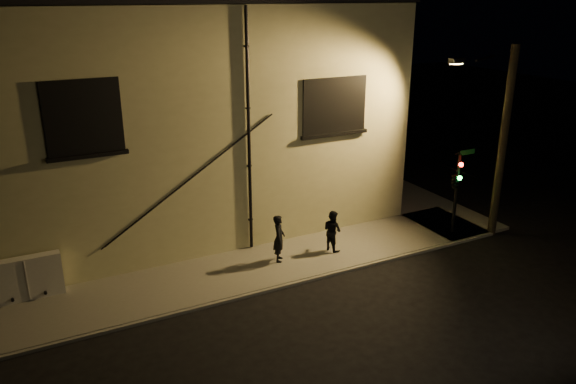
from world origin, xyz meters
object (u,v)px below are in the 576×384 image
pedestrian_a (279,238)px  streetlamp_pole (500,138)px  utility_cabinet (26,278)px  pedestrian_b (332,230)px  traffic_signal (456,180)px

pedestrian_a → streetlamp_pole: streetlamp_pole is taller
utility_cabinet → pedestrian_b: 9.98m
utility_cabinet → pedestrian_a: (7.84, -1.16, 0.16)m
utility_cabinet → streetlamp_pole: bearing=-9.1°
pedestrian_b → traffic_signal: size_ratio=0.46×
pedestrian_b → streetlamp_pole: 7.06m
traffic_signal → streetlamp_pole: streetlamp_pole is taller
pedestrian_a → traffic_signal: bearing=-69.6°
utility_cabinet → pedestrian_a: bearing=-8.4°
traffic_signal → streetlamp_pole: (1.51, -0.47, 1.52)m
pedestrian_a → streetlamp_pole: bearing=-71.4°
pedestrian_a → utility_cabinet: bearing=110.0°
pedestrian_b → pedestrian_a: bearing=73.2°
pedestrian_a → pedestrian_b: size_ratio=1.12×
utility_cabinet → traffic_signal: bearing=-8.2°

